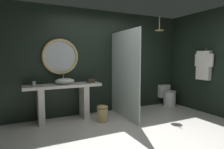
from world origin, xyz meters
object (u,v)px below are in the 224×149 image
Objects in this scene: hanging_bathrobe at (204,64)px; round_wall_mirror at (60,57)px; vessel_sink at (65,81)px; tissue_box at (91,81)px; tumbler_cup at (34,84)px; waste_bin at (102,113)px; rain_shower_head at (159,29)px; toilet at (168,96)px.

round_wall_mirror is at bearing 160.52° from hanging_bathrobe.
tissue_box is (0.60, -0.05, -0.02)m from vessel_sink.
hanging_bathrobe reaches higher than tumbler_cup.
hanging_bathrobe reaches higher than tissue_box.
vessel_sink is at bearing 146.43° from waste_bin.
waste_bin is (0.11, -0.43, -0.68)m from tissue_box.
round_wall_mirror is 1.61m from waste_bin.
rain_shower_head is (1.90, -0.14, 1.30)m from tissue_box.
waste_bin is at bearing -41.30° from round_wall_mirror.
toilet is at bearing 1.10° from tissue_box.
toilet reaches higher than waste_bin.
vessel_sink is at bearing 0.73° from tumbler_cup.
hanging_bathrobe is at bearing -19.26° from tissue_box.
rain_shower_head reaches higher than toilet.
waste_bin is at bearing 168.80° from hanging_bathrobe.
toilet is (0.53, 0.18, -1.89)m from rain_shower_head.
waste_bin is (-1.79, -0.29, -1.98)m from rain_shower_head.
hanging_bathrobe is at bearing -75.70° from toilet.
round_wall_mirror reaches higher than tumbler_cup.
vessel_sink is 1.17× the size of waste_bin.
round_wall_mirror is 2.22× the size of rain_shower_head.
tissue_box is at bearing 175.85° from rain_shower_head.
toilet is (3.67, 0.01, -0.59)m from tumbler_cup.
tissue_box reaches higher than toilet.
tumbler_cup is 0.12× the size of hanging_bathrobe.
rain_shower_head is at bearing -3.21° from tumbler_cup.
vessel_sink is 0.72× the size of toilet.
round_wall_mirror is at bearing 171.55° from rain_shower_head.
hanging_bathrobe is 2.82m from waste_bin.
tissue_box is 0.22× the size of hanging_bathrobe.
hanging_bathrobe is at bearing -45.74° from rain_shower_head.
tumbler_cup is 0.12× the size of round_wall_mirror.
hanging_bathrobe is at bearing -13.93° from tumbler_cup.
vessel_sink reaches higher than toilet.
tissue_box is 2.86m from hanging_bathrobe.
toilet is at bearing -0.00° from vessel_sink.
rain_shower_head is at bearing -4.15° from tissue_box.
rain_shower_head reaches higher than hanging_bathrobe.
rain_shower_head is 0.63× the size of toilet.
vessel_sink is 1.15× the size of rain_shower_head.
tumbler_cup is 1.25m from tissue_box.
tumbler_cup is at bearing 166.07° from hanging_bathrobe.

